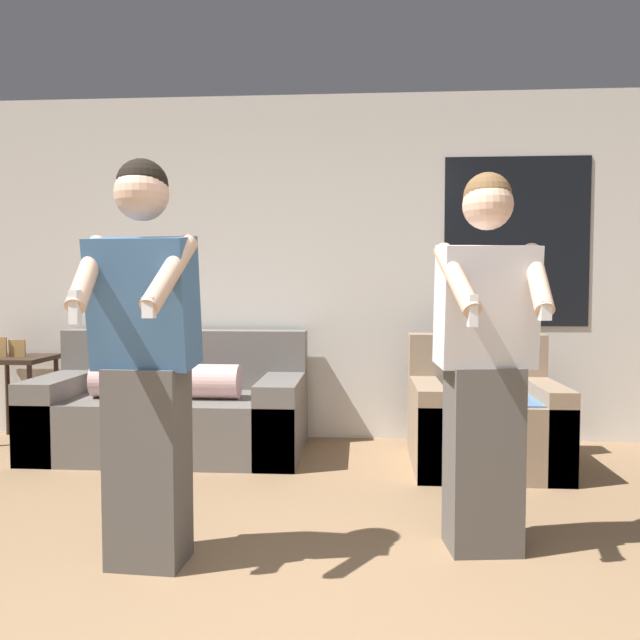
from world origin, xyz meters
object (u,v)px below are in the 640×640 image
side_table (17,369)px  person_right (485,360)px  couch (174,410)px  armchair (483,421)px  person_left (145,360)px

side_table → person_right: bearing=-29.2°
couch → armchair: bearing=-6.1°
couch → person_right: 2.57m
couch → person_left: 1.99m
armchair → person_right: (-0.26, -1.37, 0.57)m
armchair → side_table: (-3.49, 0.44, 0.26)m
person_left → person_right: 1.50m
couch → armchair: 2.20m
couch → person_right: (1.93, -1.60, 0.57)m
couch → person_right: bearing=-39.7°
armchair → side_table: size_ratio=1.17×
couch → person_left: bearing=-76.3°
person_right → couch: bearing=140.3°
armchair → side_table: 3.52m
person_left → person_right: (1.48, 0.25, -0.02)m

